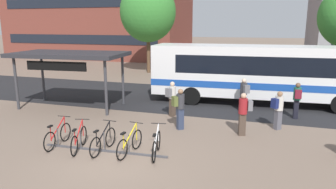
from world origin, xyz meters
name	(u,v)px	position (x,y,z in m)	size (l,w,h in m)	color
ground	(115,160)	(0.00, 0.00, 0.00)	(200.00, 200.00, 0.00)	#7A6656
bus_lane_asphalt	(184,98)	(0.00, 9.13, 0.00)	(80.00, 7.20, 0.01)	#232326
city_bus	(262,72)	(4.34, 9.12, 1.78)	(12.14, 3.23, 3.20)	white
bike_rack	(105,149)	(-0.66, 0.51, 0.10)	(4.54, 0.33, 0.70)	#47474C
parked_bicycle_red_0	(58,136)	(-2.52, 0.48, 0.38)	(0.52, 1.72, 0.99)	black
parked_bicycle_red_1	(79,140)	(-1.57, 0.38, 0.38)	(0.63, 1.68, 0.99)	black
parked_bicycle_black_2	(103,141)	(-0.70, 0.50, 0.38)	(0.52, 1.72, 0.99)	black
parked_bicycle_yellow_3	(130,143)	(0.27, 0.58, 0.38)	(0.52, 1.72, 0.99)	black
parked_bicycle_white_4	(156,145)	(1.18, 0.72, 0.38)	(0.53, 1.70, 0.99)	black
transit_shelter	(69,56)	(-5.26, 5.45, 2.71)	(5.95, 3.48, 2.90)	#38383D
commuter_grey_pack_0	(172,96)	(0.35, 5.32, 0.97)	(0.51, 0.60, 1.69)	#47382D
commuter_maroon_pack_1	(297,98)	(6.00, 6.65, 0.99)	(0.36, 0.54, 1.71)	black
commuter_olive_pack_2	(180,106)	(1.21, 3.56, 1.01)	(0.59, 0.58, 1.74)	#2D3851
commuter_grey_pack_3	(244,93)	(3.57, 7.06, 0.99)	(0.56, 0.60, 1.71)	black
commuter_grey_pack_4	(244,111)	(3.80, 3.62, 1.00)	(0.59, 0.45, 1.73)	#47382D
commuter_navy_pack_5	(278,108)	(5.12, 4.76, 0.95)	(0.58, 0.59, 1.64)	#565660
street_tree_0	(148,12)	(-5.64, 18.05, 5.38)	(4.90, 4.90, 8.03)	brown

